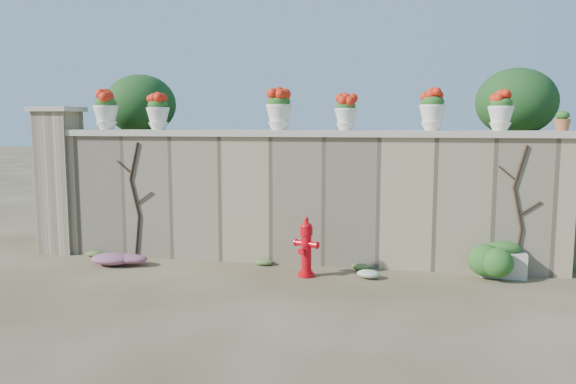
% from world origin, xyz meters
% --- Properties ---
extents(ground, '(80.00, 80.00, 0.00)m').
position_xyz_m(ground, '(0.00, 0.00, 0.00)').
color(ground, '#493A24').
rests_on(ground, ground).
extents(stone_wall, '(8.00, 0.40, 2.00)m').
position_xyz_m(stone_wall, '(0.00, 1.80, 1.00)').
color(stone_wall, '#9B8A67').
rests_on(stone_wall, ground).
extents(wall_cap, '(8.10, 0.52, 0.10)m').
position_xyz_m(wall_cap, '(0.00, 1.80, 2.05)').
color(wall_cap, beige).
rests_on(wall_cap, stone_wall).
extents(gate_pillar, '(0.72, 0.72, 2.48)m').
position_xyz_m(gate_pillar, '(-4.15, 1.80, 1.26)').
color(gate_pillar, '#9B8A67').
rests_on(gate_pillar, ground).
extents(raised_fill, '(9.00, 6.00, 2.00)m').
position_xyz_m(raised_fill, '(0.00, 5.00, 1.00)').
color(raised_fill, '#384C23').
rests_on(raised_fill, ground).
extents(back_shrub_left, '(1.30, 1.30, 1.10)m').
position_xyz_m(back_shrub_left, '(-3.20, 3.00, 2.55)').
color(back_shrub_left, '#143814').
rests_on(back_shrub_left, raised_fill).
extents(back_shrub_right, '(1.30, 1.30, 1.10)m').
position_xyz_m(back_shrub_right, '(3.40, 3.00, 2.55)').
color(back_shrub_right, '#143814').
rests_on(back_shrub_right, raised_fill).
extents(vine_left, '(0.60, 0.04, 1.91)m').
position_xyz_m(vine_left, '(-2.67, 1.58, 0.99)').
color(vine_left, black).
rests_on(vine_left, ground).
extents(vine_right, '(0.60, 0.04, 1.91)m').
position_xyz_m(vine_right, '(3.23, 1.58, 0.99)').
color(vine_right, black).
rests_on(vine_right, ground).
extents(fire_hydrant, '(0.37, 0.27, 0.87)m').
position_xyz_m(fire_hydrant, '(0.25, 1.00, 0.44)').
color(fire_hydrant, red).
rests_on(fire_hydrant, ground).
extents(planter_box, '(0.65, 0.41, 0.52)m').
position_xyz_m(planter_box, '(3.05, 1.55, 0.24)').
color(planter_box, beige).
rests_on(planter_box, ground).
extents(green_shrub, '(0.64, 0.57, 0.60)m').
position_xyz_m(green_shrub, '(2.87, 1.30, 0.30)').
color(green_shrub, '#1E5119').
rests_on(green_shrub, ground).
extents(magenta_clump, '(0.90, 0.60, 0.24)m').
position_xyz_m(magenta_clump, '(-2.66, 1.11, 0.12)').
color(magenta_clump, '#C42798').
rests_on(magenta_clump, ground).
extents(white_flowers, '(0.44, 0.35, 0.16)m').
position_xyz_m(white_flowers, '(1.07, 1.07, 0.08)').
color(white_flowers, white).
rests_on(white_flowers, ground).
extents(urn_pot_0, '(0.41, 0.41, 0.64)m').
position_xyz_m(urn_pot_0, '(-3.25, 1.80, 2.42)').
color(urn_pot_0, white).
rests_on(urn_pot_0, wall_cap).
extents(urn_pot_1, '(0.37, 0.37, 0.58)m').
position_xyz_m(urn_pot_1, '(-2.33, 1.80, 2.39)').
color(urn_pot_1, white).
rests_on(urn_pot_1, wall_cap).
extents(urn_pot_2, '(0.41, 0.41, 0.64)m').
position_xyz_m(urn_pot_2, '(-0.32, 1.80, 2.42)').
color(urn_pot_2, white).
rests_on(urn_pot_2, wall_cap).
extents(urn_pot_3, '(0.34, 0.34, 0.54)m').
position_xyz_m(urn_pot_3, '(0.72, 1.80, 2.37)').
color(urn_pot_3, white).
rests_on(urn_pot_3, wall_cap).
extents(urn_pot_4, '(0.39, 0.39, 0.61)m').
position_xyz_m(urn_pot_4, '(2.00, 1.80, 2.40)').
color(urn_pot_4, white).
rests_on(urn_pot_4, wall_cap).
extents(urn_pot_5, '(0.36, 0.36, 0.57)m').
position_xyz_m(urn_pot_5, '(2.96, 1.80, 2.38)').
color(urn_pot_5, white).
rests_on(urn_pot_5, wall_cap).
extents(terracotta_pot, '(0.23, 0.23, 0.27)m').
position_xyz_m(terracotta_pot, '(3.80, 1.80, 2.23)').
color(terracotta_pot, '#A85C33').
rests_on(terracotta_pot, wall_cap).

